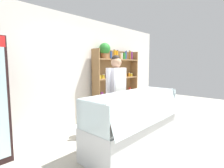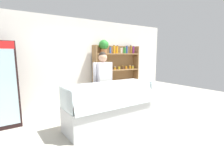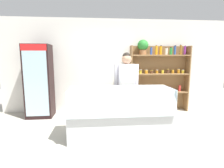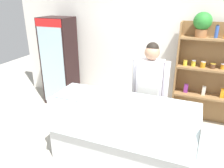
{
  "view_description": "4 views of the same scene",
  "coord_description": "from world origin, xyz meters",
  "px_view_note": "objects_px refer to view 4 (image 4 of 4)",
  "views": [
    {
      "loc": [
        -2.75,
        -1.62,
        1.5
      ],
      "look_at": [
        -0.18,
        0.71,
        1.12
      ],
      "focal_mm": 28.0,
      "sensor_mm": 36.0,
      "label": 1
    },
    {
      "loc": [
        -2.34,
        -3.03,
        1.65
      ],
      "look_at": [
        0.13,
        0.52,
        0.91
      ],
      "focal_mm": 28.0,
      "sensor_mm": 36.0,
      "label": 2
    },
    {
      "loc": [
        -0.69,
        -3.21,
        1.6
      ],
      "look_at": [
        -0.33,
        0.6,
        1.01
      ],
      "focal_mm": 28.0,
      "sensor_mm": 36.0,
      "label": 3
    },
    {
      "loc": [
        0.65,
        -2.39,
        2.34
      ],
      "look_at": [
        -0.54,
        0.59,
        1.04
      ],
      "focal_mm": 35.0,
      "sensor_mm": 36.0,
      "label": 4
    }
  ],
  "objects_px": {
    "deli_display_case": "(122,143)",
    "drinks_fridge": "(60,62)",
    "shelving_unit": "(223,65)",
    "shop_clerk": "(150,87)"
  },
  "relations": [
    {
      "from": "deli_display_case",
      "to": "drinks_fridge",
      "type": "bearing_deg",
      "value": 144.75
    },
    {
      "from": "drinks_fridge",
      "to": "deli_display_case",
      "type": "xyz_separation_m",
      "value": [
        1.98,
        -1.4,
        -0.65
      ]
    },
    {
      "from": "deli_display_case",
      "to": "shop_clerk",
      "type": "height_order",
      "value": "shop_clerk"
    },
    {
      "from": "drinks_fridge",
      "to": "shop_clerk",
      "type": "bearing_deg",
      "value": -19.32
    },
    {
      "from": "shelving_unit",
      "to": "drinks_fridge",
      "type": "bearing_deg",
      "value": -175.92
    },
    {
      "from": "drinks_fridge",
      "to": "shelving_unit",
      "type": "xyz_separation_m",
      "value": [
        3.29,
        0.23,
        0.24
      ]
    },
    {
      "from": "shelving_unit",
      "to": "deli_display_case",
      "type": "height_order",
      "value": "shelving_unit"
    },
    {
      "from": "shelving_unit",
      "to": "shop_clerk",
      "type": "relative_size",
      "value": 1.22
    },
    {
      "from": "deli_display_case",
      "to": "shop_clerk",
      "type": "bearing_deg",
      "value": 69.79
    },
    {
      "from": "shelving_unit",
      "to": "shop_clerk",
      "type": "bearing_deg",
      "value": -136.85
    }
  ]
}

